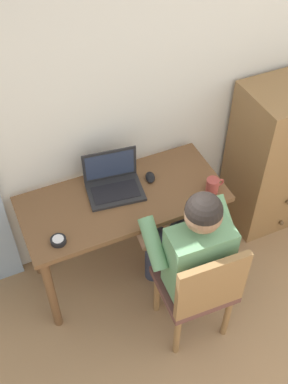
{
  "coord_description": "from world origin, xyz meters",
  "views": [
    {
      "loc": [
        -1.15,
        -0.03,
        2.88
      ],
      "look_at": [
        -0.35,
        1.75,
        0.85
      ],
      "focal_mm": 44.44,
      "sensor_mm": 36.0,
      "label": 1
    }
  ],
  "objects_px": {
    "dresser": "(275,157)",
    "chair": "(200,288)",
    "desk": "(123,210)",
    "desk_clock": "(58,240)",
    "coffee_mug": "(213,185)",
    "laptop": "(113,182)",
    "person_seated": "(188,246)",
    "computer_mouse": "(150,177)"
  },
  "relations": [
    {
      "from": "dresser",
      "to": "chair",
      "type": "relative_size",
      "value": 1.32
    },
    {
      "from": "desk",
      "to": "desk_clock",
      "type": "height_order",
      "value": "desk_clock"
    },
    {
      "from": "chair",
      "to": "coffee_mug",
      "type": "relative_size",
      "value": 7.34
    },
    {
      "from": "coffee_mug",
      "to": "desk_clock",
      "type": "bearing_deg",
      "value": 179.94
    },
    {
      "from": "laptop",
      "to": "coffee_mug",
      "type": "distance_m",
      "value": 0.62
    },
    {
      "from": "coffee_mug",
      "to": "person_seated",
      "type": "bearing_deg",
      "value": -137.97
    },
    {
      "from": "dresser",
      "to": "person_seated",
      "type": "relative_size",
      "value": 0.97
    },
    {
      "from": "person_seated",
      "to": "coffee_mug",
      "type": "height_order",
      "value": "person_seated"
    },
    {
      "from": "dresser",
      "to": "coffee_mug",
      "type": "xyz_separation_m",
      "value": [
        -0.67,
        -0.24,
        0.21
      ]
    },
    {
      "from": "computer_mouse",
      "to": "desk_clock",
      "type": "relative_size",
      "value": 1.11
    },
    {
      "from": "desk_clock",
      "to": "coffee_mug",
      "type": "distance_m",
      "value": 0.99
    },
    {
      "from": "dresser",
      "to": "laptop",
      "type": "relative_size",
      "value": 3.14
    },
    {
      "from": "dresser",
      "to": "laptop",
      "type": "bearing_deg",
      "value": 178.38
    },
    {
      "from": "chair",
      "to": "computer_mouse",
      "type": "bearing_deg",
      "value": 89.68
    },
    {
      "from": "person_seated",
      "to": "dresser",
      "type": "bearing_deg",
      "value": 27.63
    },
    {
      "from": "laptop",
      "to": "chair",
      "type": "bearing_deg",
      "value": -71.91
    },
    {
      "from": "laptop",
      "to": "dresser",
      "type": "bearing_deg",
      "value": -1.62
    },
    {
      "from": "dresser",
      "to": "person_seated",
      "type": "xyz_separation_m",
      "value": [
        -0.98,
        -0.51,
        0.09
      ]
    },
    {
      "from": "desk",
      "to": "desk_clock",
      "type": "relative_size",
      "value": 14.09
    },
    {
      "from": "dresser",
      "to": "computer_mouse",
      "type": "relative_size",
      "value": 11.61
    },
    {
      "from": "desk",
      "to": "chair",
      "type": "relative_size",
      "value": 1.44
    },
    {
      "from": "dresser",
      "to": "desk_clock",
      "type": "height_order",
      "value": "dresser"
    },
    {
      "from": "desk",
      "to": "chair",
      "type": "distance_m",
      "value": 0.68
    },
    {
      "from": "dresser",
      "to": "chair",
      "type": "height_order",
      "value": "dresser"
    },
    {
      "from": "computer_mouse",
      "to": "desk",
      "type": "bearing_deg",
      "value": -142.64
    },
    {
      "from": "chair",
      "to": "desk_clock",
      "type": "bearing_deg",
      "value": 145.9
    },
    {
      "from": "chair",
      "to": "computer_mouse",
      "type": "height_order",
      "value": "chair"
    },
    {
      "from": "computer_mouse",
      "to": "chair",
      "type": "bearing_deg",
      "value": -72.0
    },
    {
      "from": "coffee_mug",
      "to": "computer_mouse",
      "type": "bearing_deg",
      "value": 140.95
    },
    {
      "from": "desk",
      "to": "chair",
      "type": "height_order",
      "value": "chair"
    },
    {
      "from": "chair",
      "to": "person_seated",
      "type": "height_order",
      "value": "person_seated"
    },
    {
      "from": "dresser",
      "to": "chair",
      "type": "xyz_separation_m",
      "value": [
        -0.99,
        -0.7,
        -0.09
      ]
    },
    {
      "from": "person_seated",
      "to": "desk_clock",
      "type": "relative_size",
      "value": 13.32
    },
    {
      "from": "person_seated",
      "to": "computer_mouse",
      "type": "relative_size",
      "value": 11.98
    },
    {
      "from": "chair",
      "to": "coffee_mug",
      "type": "xyz_separation_m",
      "value": [
        0.31,
        0.46,
        0.3
      ]
    },
    {
      "from": "dresser",
      "to": "coffee_mug",
      "type": "relative_size",
      "value": 9.68
    },
    {
      "from": "person_seated",
      "to": "coffee_mug",
      "type": "bearing_deg",
      "value": 42.03
    },
    {
      "from": "dresser",
      "to": "coffee_mug",
      "type": "bearing_deg",
      "value": -160.65
    },
    {
      "from": "laptop",
      "to": "coffee_mug",
      "type": "xyz_separation_m",
      "value": [
        0.55,
        -0.27,
        -0.0
      ]
    },
    {
      "from": "desk",
      "to": "dresser",
      "type": "xyz_separation_m",
      "value": [
        1.21,
        0.06,
        -0.05
      ]
    },
    {
      "from": "computer_mouse",
      "to": "coffee_mug",
      "type": "xyz_separation_m",
      "value": [
        0.31,
        -0.25,
        0.03
      ]
    },
    {
      "from": "chair",
      "to": "laptop",
      "type": "distance_m",
      "value": 0.83
    }
  ]
}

